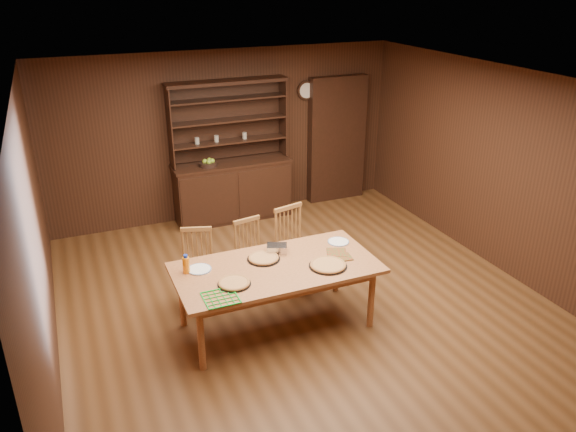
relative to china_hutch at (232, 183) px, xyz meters
name	(u,v)px	position (x,y,z in m)	size (l,w,h in m)	color
floor	(304,303)	(0.00, -2.75, -0.60)	(6.00, 6.00, 0.00)	brown
room_shell	(306,178)	(0.00, -2.75, 0.98)	(6.00, 6.00, 6.00)	white
china_hutch	(232,183)	(0.00, 0.00, 0.00)	(1.84, 0.52, 2.17)	black
doorway	(337,139)	(1.90, 0.15, 0.45)	(1.00, 0.18, 2.10)	black
wall_clock	(306,90)	(1.35, 0.20, 1.30)	(0.30, 0.05, 0.30)	black
dining_table	(276,272)	(-0.47, -3.06, 0.09)	(2.17, 1.08, 0.75)	#B97040
chair_left	(198,264)	(-1.13, -2.21, -0.11)	(0.47, 0.46, 0.93)	#9F6136
chair_center	(251,253)	(-0.45, -2.17, -0.11)	(0.43, 0.42, 0.91)	#9F6136
chair_right	(293,244)	(0.06, -2.27, -0.05)	(0.50, 0.49, 1.03)	#9F6136
pizza_left	(234,283)	(-1.00, -3.25, 0.17)	(0.34, 0.34, 0.04)	black
pizza_right	(328,265)	(0.03, -3.28, 0.17)	(0.41, 0.41, 0.04)	black
pizza_center	(264,258)	(-0.54, -2.86, 0.17)	(0.36, 0.36, 0.04)	black
cooling_rack	(221,298)	(-1.20, -3.44, 0.16)	(0.32, 0.32, 0.01)	#0DAD26
plate_left	(199,269)	(-1.25, -2.82, 0.16)	(0.26, 0.26, 0.02)	white
plate_right	(338,242)	(0.40, -2.80, 0.16)	(0.25, 0.25, 0.02)	white
foil_dish	(277,249)	(-0.34, -2.75, 0.20)	(0.22, 0.16, 0.09)	white
juice_bottle	(186,265)	(-1.39, -2.82, 0.25)	(0.07, 0.07, 0.21)	orange
pot_holder_a	(343,257)	(0.28, -3.16, 0.16)	(0.18, 0.18, 0.01)	#AC1513
pot_holder_b	(337,253)	(0.26, -3.04, 0.16)	(0.21, 0.21, 0.02)	#AC1513
fruit_bowl	(208,163)	(-0.38, -0.07, 0.39)	(0.27, 0.27, 0.12)	black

